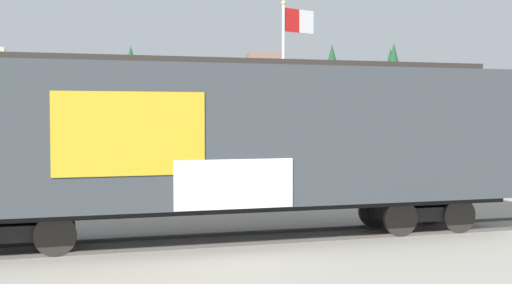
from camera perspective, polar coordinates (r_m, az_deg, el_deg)
name	(u,v)px	position (r m, az deg, el deg)	size (l,w,h in m)	color
ground_plane	(269,238)	(16.80, 1.16, -8.21)	(260.00, 260.00, 0.00)	gray
track	(273,236)	(16.82, 1.47, -8.06)	(60.01, 2.78, 0.08)	#4C4742
freight_car	(233,138)	(16.26, -1.98, 0.37)	(14.57, 3.16, 4.45)	#33383D
flagpole	(291,65)	(26.84, 2.99, 6.56)	(1.60, 0.71, 7.59)	silver
hillside	(94,107)	(89.97, -13.63, 2.92)	(134.66, 30.83, 12.73)	silver
parked_car_blue	(21,185)	(22.71, -19.47, -3.46)	(4.40, 2.40, 1.72)	navy
parked_car_tan	(180,180)	(22.79, -6.51, -3.27)	(4.92, 2.40, 1.71)	#9E8966
parked_car_white	(306,177)	(24.54, 4.30, -3.04)	(4.88, 2.20, 1.55)	silver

